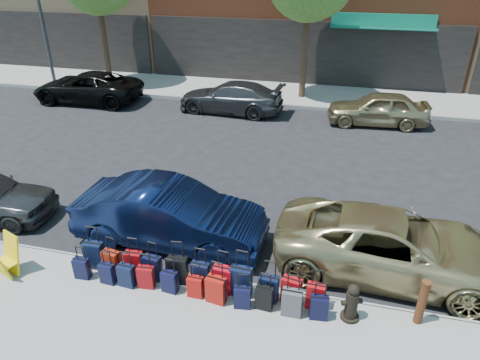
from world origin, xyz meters
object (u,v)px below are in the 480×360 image
(car_near_2, at_px, (392,245))
(car_near_1, at_px, (170,215))
(bollard, at_px, (422,302))
(display_rack, at_px, (4,257))
(suitcase_front_5, at_px, (200,275))
(car_far_2, at_px, (378,108))
(fire_hydrant, at_px, (352,303))
(car_far_0, at_px, (87,87))
(car_far_1, at_px, (231,97))

(car_near_2, bearing_deg, car_near_1, 93.93)
(car_near_1, height_order, car_near_2, car_near_1)
(bollard, relative_size, display_rack, 1.06)
(bollard, xyz_separation_m, display_rack, (-8.59, -0.71, -0.05))
(suitcase_front_5, height_order, car_far_2, car_far_2)
(suitcase_front_5, distance_m, fire_hydrant, 3.10)
(fire_hydrant, xyz_separation_m, car_far_0, (-12.67, 11.54, 0.20))
(car_near_1, relative_size, car_far_0, 0.90)
(fire_hydrant, height_order, car_near_2, car_near_2)
(suitcase_front_5, xyz_separation_m, car_near_2, (3.90, 1.67, 0.27))
(display_rack, xyz_separation_m, car_far_2, (8.18, 12.15, 0.09))
(suitcase_front_5, height_order, display_rack, display_rack)
(fire_hydrant, height_order, car_far_2, car_far_2)
(car_near_1, height_order, car_far_2, car_near_1)
(bollard, distance_m, display_rack, 8.62)
(bollard, relative_size, car_far_2, 0.24)
(suitcase_front_5, bearing_deg, car_near_2, 26.24)
(car_near_2, xyz_separation_m, car_far_0, (-13.48, 9.70, 0.01))
(car_near_1, relative_size, car_far_2, 1.14)
(fire_hydrant, bearing_deg, bollard, -14.37)
(car_near_1, distance_m, car_far_1, 10.08)
(display_rack, distance_m, car_near_2, 8.46)
(fire_hydrant, bearing_deg, car_far_0, 113.82)
(fire_hydrant, distance_m, car_far_2, 11.68)
(car_far_0, distance_m, car_far_2, 13.53)
(fire_hydrant, distance_m, car_near_1, 4.72)
(display_rack, distance_m, car_far_1, 12.37)
(suitcase_front_5, xyz_separation_m, car_far_2, (3.95, 11.48, 0.26))
(fire_hydrant, relative_size, car_near_2, 0.16)
(suitcase_front_5, height_order, car_near_2, car_near_2)
(car_far_0, height_order, car_far_1, car_far_0)
(suitcase_front_5, height_order, car_far_0, car_far_0)
(fire_hydrant, xyz_separation_m, car_far_2, (0.86, 11.65, 0.18))
(car_far_1, height_order, car_far_2, car_far_2)
(car_near_1, bearing_deg, display_rack, 128.21)
(fire_hydrant, distance_m, display_rack, 7.34)
(bollard, bearing_deg, display_rack, -175.24)
(car_near_1, bearing_deg, car_far_2, -26.85)
(car_far_0, relative_size, car_far_2, 1.26)
(fire_hydrant, bearing_deg, car_far_1, 91.44)
(bollard, distance_m, car_near_1, 5.85)
(car_far_1, bearing_deg, car_far_2, 92.71)
(suitcase_front_5, bearing_deg, display_rack, -167.88)
(display_rack, xyz_separation_m, car_near_2, (8.13, 2.35, 0.10))
(suitcase_front_5, relative_size, car_near_2, 0.18)
(bollard, relative_size, car_near_2, 0.19)
(car_far_1, bearing_deg, car_near_1, 10.12)
(car_far_0, xyz_separation_m, car_far_2, (13.53, 0.11, -0.02))
(car_near_1, xyz_separation_m, car_far_0, (-8.28, 9.82, -0.05))
(bollard, bearing_deg, car_far_2, 92.03)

